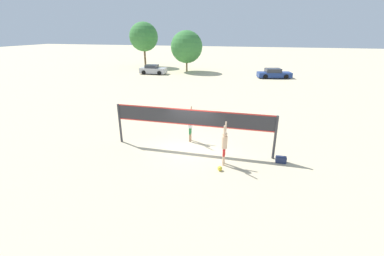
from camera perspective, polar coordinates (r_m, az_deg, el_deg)
ground_plane at (r=14.83m, az=-0.00°, el=-4.76°), size 200.00×200.00×0.00m
volleyball_net at (r=14.18m, az=-0.00°, el=1.46°), size 9.07×0.14×2.40m
player_spiker at (r=12.86m, az=7.23°, el=-3.37°), size 0.28×0.72×2.22m
player_blocker at (r=15.52m, az=-0.41°, el=0.94°), size 0.28×0.70×2.14m
volleyball at (r=12.74m, az=6.19°, el=-8.90°), size 0.24×0.24×0.24m
gear_bag at (r=14.14m, az=19.15°, el=-6.65°), size 0.53×0.31×0.32m
parked_car_near at (r=41.51m, az=-8.66°, el=12.67°), size 4.14×1.99×1.41m
parked_car_mid at (r=39.31m, az=17.73°, el=11.43°), size 4.97×2.84×1.34m
tree_left_cluster at (r=43.30m, az=-1.21°, el=17.58°), size 5.10×5.10×6.46m
tree_right_cluster at (r=50.10m, az=-10.68°, el=19.30°), size 5.15×5.15×7.89m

